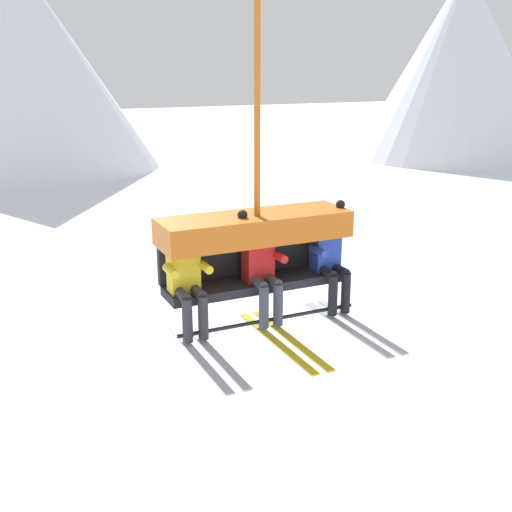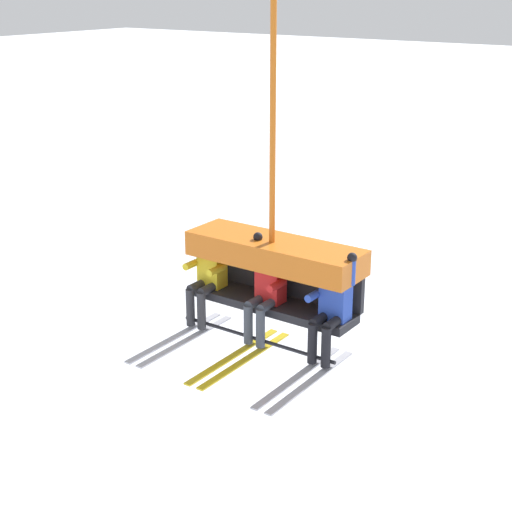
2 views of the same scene
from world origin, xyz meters
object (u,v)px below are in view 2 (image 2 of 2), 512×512
at_px(chairlift_chair, 275,259).
at_px(skier_yellow, 206,276).
at_px(skier_blue, 330,307).
at_px(skier_red, 265,290).

distance_m(chairlift_chair, skier_yellow, 0.98).
relative_size(chairlift_chair, skier_yellow, 2.69).
bearing_deg(skier_blue, skier_red, 180.00).
height_order(skier_yellow, skier_red, skier_red).
distance_m(skier_yellow, skier_red, 0.88).
bearing_deg(skier_yellow, chairlift_chair, 13.93).
bearing_deg(chairlift_chair, skier_yellow, -166.07).
xyz_separation_m(skier_yellow, skier_red, (0.88, 0.01, 0.02)).
height_order(chairlift_chair, skier_yellow, chairlift_chair).
xyz_separation_m(skier_red, skier_blue, (0.89, 0.00, 0.00)).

